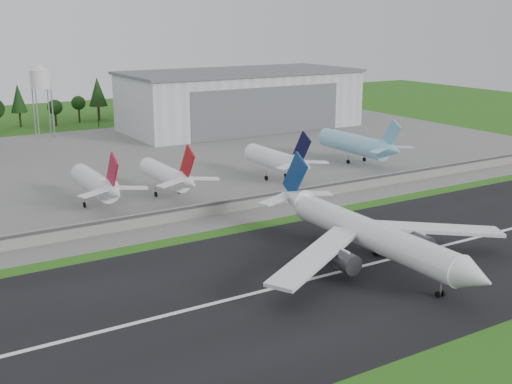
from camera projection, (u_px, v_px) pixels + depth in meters
ground at (342, 300)px, 110.11m from camera, size 600.00×600.00×0.00m
runway at (308, 280)px, 118.35m from camera, size 320.00×60.00×0.10m
runway_centerline at (308, 280)px, 118.33m from camera, size 220.00×1.00×0.02m
apron at (110, 167)px, 209.11m from camera, size 320.00×150.00×0.10m
blast_fence at (199, 211)px, 155.01m from camera, size 240.00×0.61×3.50m
hangar_east at (241, 99)px, 280.46m from camera, size 102.00×47.00×25.20m
water_tower at (40, 77)px, 253.84m from camera, size 8.40×8.40×29.40m
utility_poles at (49, 131)px, 275.13m from camera, size 230.00×3.00×12.00m
treeline at (40, 127)px, 287.50m from camera, size 320.00×16.00×22.00m
main_airliner at (373, 242)px, 124.30m from camera, size 57.29×59.05×18.17m
parked_jet_red_a at (98, 184)px, 162.82m from camera, size 7.36×31.29×16.56m
parked_jet_red_b at (169, 176)px, 172.65m from camera, size 7.36×31.29×16.33m
parked_jet_navy at (279, 160)px, 190.31m from camera, size 7.36×31.29×16.66m
parked_jet_skyblue at (360, 145)px, 212.10m from camera, size 7.36×37.29×17.03m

